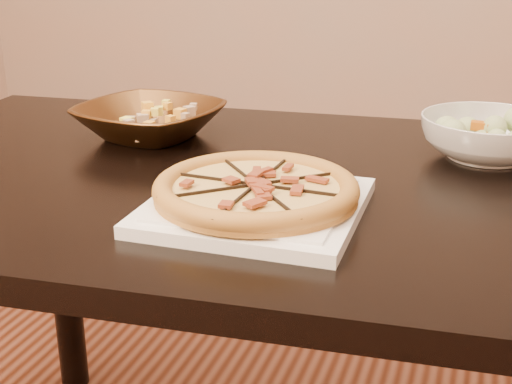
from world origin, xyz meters
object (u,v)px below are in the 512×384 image
Objects in this scene: plate at (256,205)px; pizza at (256,189)px; dining_table at (227,235)px; salad_bowl at (488,137)px; bronze_bowl at (150,121)px.

pizza is (-0.00, 0.00, 0.02)m from plate.
dining_table is at bearing 123.80° from pizza.
salad_bowl is (0.29, 0.36, 0.02)m from plate.
pizza is 1.23× the size of salad_bowl.
plate is at bearing -128.50° from salad_bowl.
bronze_bowl is 1.12× the size of salad_bowl.
pizza is 0.46m from salad_bowl.
salad_bowl reaches higher than plate.
dining_table is 0.47m from salad_bowl.
salad_bowl reaches higher than pizza.
dining_table is at bearing -151.78° from salad_bowl.
bronze_bowl is (-0.31, 0.29, -0.00)m from pizza.
bronze_bowl is 0.60m from salad_bowl.
pizza is 1.10× the size of bronze_bowl.
pizza reaches higher than dining_table.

